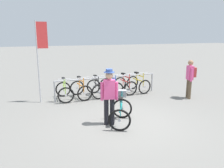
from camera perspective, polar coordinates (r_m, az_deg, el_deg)
The scene contains 12 objects.
ground_plane at distance 7.31m, azimuth 3.60°, elevation -9.53°, with size 80.00×80.00×0.00m, color slate.
bike_rack_rail at distance 9.97m, azimuth -1.14°, elevation 0.86°, with size 4.59×0.45×0.88m.
racked_bike_lime at distance 9.71m, azimuth -11.75°, elevation -1.78°, with size 0.66×1.09×0.97m.
racked_bike_orange at distance 9.86m, azimuth -7.76°, elevation -1.39°, with size 0.81×1.19×0.97m.
racked_bike_black at distance 10.06m, azimuth -3.92°, elevation -1.02°, with size 0.67×1.11×0.97m.
racked_bike_blue at distance 10.30m, azimuth -0.24°, elevation -0.65°, with size 0.88×1.21×0.97m.
racked_bike_red at distance 10.58m, azimuth 3.26°, elevation -0.30°, with size 0.81×1.20×0.98m.
racked_bike_yellow at distance 10.90m, azimuth 6.57°, elevation 0.03°, with size 0.83×1.19×0.97m.
featured_bicycle at distance 7.11m, azimuth 2.27°, elevation -6.34°, with size 1.05×1.26×0.97m.
person_with_featured_bike at distance 6.86m, azimuth -0.69°, elevation -2.66°, with size 0.52×0.32×1.72m.
pedestrian_with_backpack at distance 10.14m, azimuth 18.84°, elevation 1.73°, with size 0.40×0.52×1.64m.
banner_flag at distance 9.32m, azimuth -17.37°, elevation 8.92°, with size 0.45×0.05×3.20m.
Camera 1 is at (-2.52, -6.27, 2.80)m, focal length 36.79 mm.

